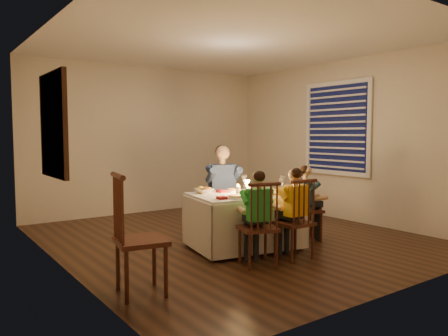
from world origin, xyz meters
TOP-DOWN VIEW (x-y plane):
  - ground at (0.00, 0.00)m, footprint 5.00×5.00m
  - wall_left at (-2.25, 0.00)m, footprint 0.02×5.00m
  - wall_right at (2.25, 0.00)m, footprint 0.02×5.00m
  - wall_back at (0.00, 2.50)m, footprint 4.50×0.02m
  - ceiling at (0.00, 0.00)m, footprint 5.00×5.00m
  - dining_table at (-0.19, -0.51)m, footprint 1.43×1.14m
  - chair_adult at (-0.03, 0.18)m, footprint 0.46×0.45m
  - chair_near_left at (-0.53, -1.18)m, footprint 0.46×0.45m
  - chair_near_right at (-0.03, -1.21)m, footprint 0.39×0.37m
  - chair_end at (0.70, -0.69)m, footprint 0.46×0.47m
  - chair_extra at (-1.90, -1.23)m, footprint 0.49×0.51m
  - adult at (-0.03, 0.18)m, footprint 0.56×0.53m
  - child_green at (-0.53, -1.18)m, footprint 0.40×0.38m
  - child_yellow at (-0.03, -1.21)m, footprint 0.35×0.32m
  - child_teal at (0.70, -0.69)m, footprint 0.37×0.39m
  - setting_adult at (-0.16, -0.26)m, footprint 0.30×0.30m
  - setting_green at (-0.49, -0.73)m, footprint 0.30×0.30m
  - setting_yellow at (-0.02, -0.82)m, footprint 0.30×0.30m
  - setting_teal at (0.21, -0.59)m, footprint 0.30×0.30m
  - candle_left at (-0.28, -0.49)m, footprint 0.06×0.06m
  - candle_right at (-0.11, -0.52)m, footprint 0.06×0.06m
  - squash at (-0.61, -0.16)m, footprint 0.09×0.09m
  - orange_fruit at (0.06, -0.51)m, footprint 0.08×0.08m
  - serving_bowl at (-0.55, -0.16)m, footprint 0.23×0.23m
  - wall_mirror at (-2.22, 0.30)m, footprint 0.06×0.95m
  - window_blinds at (2.21, 0.10)m, footprint 0.07×1.34m

SIDE VIEW (x-z plane):
  - ground at x=0.00m, z-range 0.00..0.00m
  - chair_adult at x=-0.03m, z-range -0.46..0.46m
  - chair_near_left at x=-0.53m, z-range -0.46..0.46m
  - chair_near_right at x=-0.03m, z-range -0.46..0.46m
  - chair_end at x=0.70m, z-range -0.46..0.46m
  - chair_extra at x=-1.90m, z-range -0.54..0.54m
  - adult at x=-0.03m, z-range -0.63..0.63m
  - child_green at x=-0.53m, z-range -0.51..0.51m
  - child_yellow at x=-0.03m, z-range -0.51..0.51m
  - child_teal at x=0.70m, z-range -0.50..0.50m
  - dining_table at x=-0.19m, z-range 0.16..0.79m
  - setting_adult at x=-0.16m, z-range 0.67..0.69m
  - setting_green at x=-0.49m, z-range 0.67..0.69m
  - setting_yellow at x=-0.02m, z-range 0.67..0.69m
  - setting_teal at x=0.21m, z-range 0.67..0.69m
  - serving_bowl at x=-0.55m, z-range 0.67..0.73m
  - orange_fruit at x=0.06m, z-range 0.67..0.75m
  - squash at x=-0.61m, z-range 0.67..0.76m
  - candle_left at x=-0.28m, z-range 0.67..0.77m
  - candle_right at x=-0.11m, z-range 0.67..0.77m
  - wall_left at x=-2.25m, z-range 0.00..2.60m
  - wall_right at x=2.25m, z-range 0.00..2.60m
  - wall_back at x=0.00m, z-range 0.00..2.60m
  - wall_mirror at x=-2.22m, z-range 0.92..2.08m
  - window_blinds at x=2.21m, z-range 0.73..2.27m
  - ceiling at x=0.00m, z-range 2.60..2.60m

